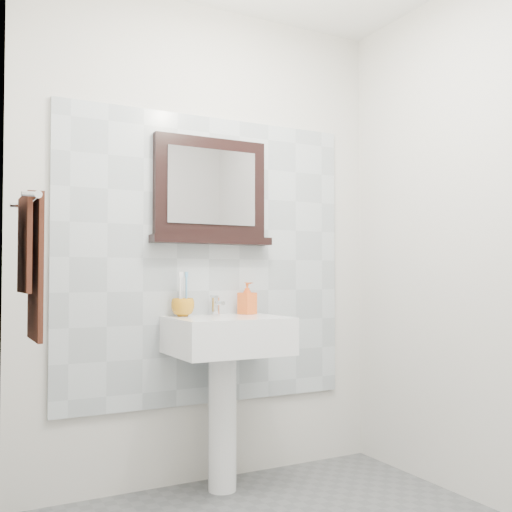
{
  "coord_description": "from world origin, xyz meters",
  "views": [
    {
      "loc": [
        -1.25,
        -1.81,
        1.06
      ],
      "look_at": [
        -0.0,
        0.55,
        1.15
      ],
      "focal_mm": 42.0,
      "sensor_mm": 36.0,
      "label": 1
    }
  ],
  "objects_px": {
    "hand_towel": "(31,256)",
    "soap_dispenser": "(247,298)",
    "pedestal_sink": "(226,354)",
    "toothbrush_cup": "(183,307)",
    "framed_mirror": "(210,194)"
  },
  "relations": [
    {
      "from": "framed_mirror",
      "to": "soap_dispenser",
      "type": "bearing_deg",
      "value": -16.78
    },
    {
      "from": "soap_dispenser",
      "to": "hand_towel",
      "type": "xyz_separation_m",
      "value": [
        -1.13,
        -0.4,
        0.19
      ]
    },
    {
      "from": "pedestal_sink",
      "to": "hand_towel",
      "type": "relative_size",
      "value": 1.75
    },
    {
      "from": "pedestal_sink",
      "to": "framed_mirror",
      "type": "bearing_deg",
      "value": 92.07
    },
    {
      "from": "toothbrush_cup",
      "to": "framed_mirror",
      "type": "distance_m",
      "value": 0.61
    },
    {
      "from": "toothbrush_cup",
      "to": "hand_towel",
      "type": "distance_m",
      "value": 0.89
    },
    {
      "from": "pedestal_sink",
      "to": "framed_mirror",
      "type": "relative_size",
      "value": 1.47
    },
    {
      "from": "soap_dispenser",
      "to": "framed_mirror",
      "type": "bearing_deg",
      "value": 144.2
    },
    {
      "from": "soap_dispenser",
      "to": "pedestal_sink",
      "type": "bearing_deg",
      "value": -163.25
    },
    {
      "from": "soap_dispenser",
      "to": "framed_mirror",
      "type": "xyz_separation_m",
      "value": [
        -0.19,
        0.06,
        0.55
      ]
    },
    {
      "from": "pedestal_sink",
      "to": "soap_dispenser",
      "type": "distance_m",
      "value": 0.35
    },
    {
      "from": "hand_towel",
      "to": "soap_dispenser",
      "type": "bearing_deg",
      "value": 19.76
    },
    {
      "from": "pedestal_sink",
      "to": "toothbrush_cup",
      "type": "relative_size",
      "value": 8.42
    },
    {
      "from": "toothbrush_cup",
      "to": "framed_mirror",
      "type": "height_order",
      "value": "framed_mirror"
    },
    {
      "from": "soap_dispenser",
      "to": "toothbrush_cup",
      "type": "bearing_deg",
      "value": 162.07
    }
  ]
}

